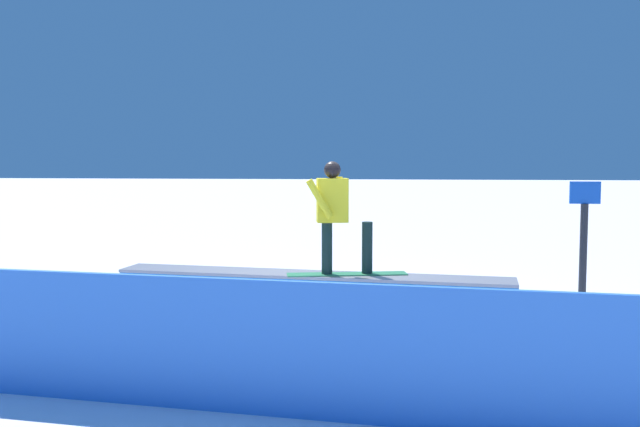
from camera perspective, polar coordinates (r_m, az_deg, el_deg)
ground_plane at (r=9.31m, az=-0.76°, el=-8.00°), size 120.00×120.00×0.00m
grind_box at (r=9.26m, az=-0.76°, el=-6.62°), size 5.35×1.14×0.50m
snowboarder at (r=8.99m, az=1.38°, el=0.01°), size 1.60×0.62×1.49m
safety_fence at (r=5.56m, az=-5.93°, el=-10.90°), size 9.75×1.11×1.08m
trail_marker at (r=9.97m, az=20.95°, el=-2.06°), size 0.40×0.10×1.72m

